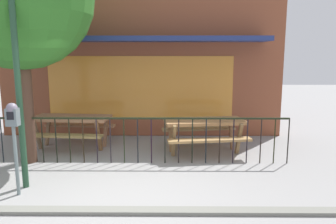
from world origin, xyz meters
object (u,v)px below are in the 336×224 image
picnic_table_left (72,123)px  picnic_table_right (204,127)px  parking_meter_near (13,124)px  street_lamp (15,41)px

picnic_table_left → picnic_table_right: bearing=-6.7°
parking_meter_near → picnic_table_left: bearing=88.3°
picnic_table_left → street_lamp: bearing=-92.3°
picnic_table_left → picnic_table_right: size_ratio=0.97×
picnic_table_right → parking_meter_near: parking_meter_near is taller
picnic_table_left → parking_meter_near: size_ratio=1.27×
picnic_table_left → parking_meter_near: parking_meter_near is taller
picnic_table_right → street_lamp: street_lamp is taller
picnic_table_right → street_lamp: (-3.24, -2.02, 1.84)m
picnic_table_left → parking_meter_near: (-0.08, -2.70, 0.55)m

